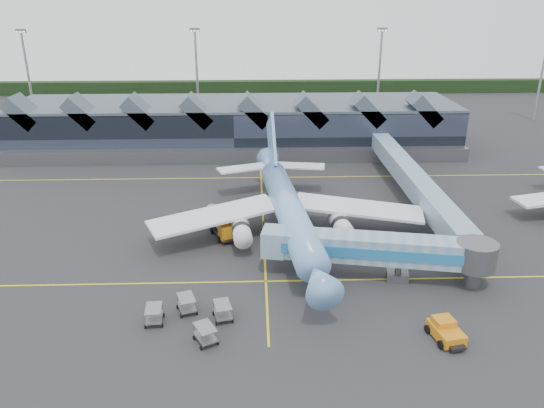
{
  "coord_description": "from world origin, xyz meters",
  "views": [
    {
      "loc": [
        -1.09,
        -60.73,
        30.96
      ],
      "look_at": [
        1.08,
        3.17,
        5.0
      ],
      "focal_mm": 35.0,
      "sensor_mm": 36.0,
      "label": 1
    }
  ],
  "objects_px": {
    "jet_bridge": "(389,251)",
    "fuel_truck": "(220,221)",
    "main_airliner": "(288,207)",
    "pushback_tug": "(446,331)"
  },
  "relations": [
    {
      "from": "jet_bridge",
      "to": "fuel_truck",
      "type": "distance_m",
      "value": 23.99
    },
    {
      "from": "main_airliner",
      "to": "pushback_tug",
      "type": "bearing_deg",
      "value": -65.79
    },
    {
      "from": "main_airliner",
      "to": "jet_bridge",
      "type": "xyz_separation_m",
      "value": [
        10.76,
        -12.28,
        -0.46
      ]
    },
    {
      "from": "fuel_truck",
      "to": "pushback_tug",
      "type": "relative_size",
      "value": 1.89
    },
    {
      "from": "jet_bridge",
      "to": "main_airliner",
      "type": "bearing_deg",
      "value": 142.05
    },
    {
      "from": "jet_bridge",
      "to": "pushback_tug",
      "type": "distance_m",
      "value": 12.08
    },
    {
      "from": "main_airliner",
      "to": "fuel_truck",
      "type": "relative_size",
      "value": 5.01
    },
    {
      "from": "main_airliner",
      "to": "pushback_tug",
      "type": "distance_m",
      "value": 27.52
    },
    {
      "from": "main_airliner",
      "to": "fuel_truck",
      "type": "bearing_deg",
      "value": 168.16
    },
    {
      "from": "main_airliner",
      "to": "pushback_tug",
      "type": "xyz_separation_m",
      "value": [
        13.66,
        -23.67,
        -3.24
      ]
    }
  ]
}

